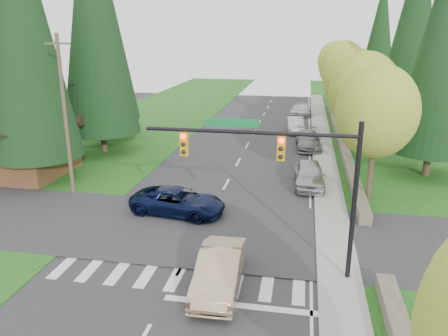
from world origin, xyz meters
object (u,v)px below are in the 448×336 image
(suv_navy, at_px, (178,202))
(parked_car_e, at_px, (303,110))
(parked_car_b, at_px, (308,140))
(parked_car_a, at_px, (309,175))
(sedan_champagne, at_px, (219,270))
(parked_car_d, at_px, (297,110))
(parked_car_c, at_px, (295,125))

(suv_navy, xyz_separation_m, parked_car_e, (6.67, 33.05, -0.10))
(parked_car_b, xyz_separation_m, parked_car_e, (-0.69, 16.57, -0.11))
(parked_car_e, bearing_deg, parked_car_b, -87.11)
(parked_car_a, bearing_deg, parked_car_b, 87.96)
(parked_car_a, bearing_deg, sedan_champagne, -107.46)
(sedan_champagne, relative_size, parked_car_d, 1.25)
(suv_navy, xyz_separation_m, parked_car_b, (7.36, 16.47, 0.01))
(sedan_champagne, xyz_separation_m, parked_car_c, (2.21, 30.11, -0.04))
(parked_car_c, bearing_deg, parked_car_b, -84.60)
(sedan_champagne, xyz_separation_m, parked_car_e, (2.88, 40.13, -0.15))
(suv_navy, bearing_deg, parked_car_b, -16.30)
(parked_car_d, bearing_deg, suv_navy, -94.88)
(parked_car_a, bearing_deg, parked_car_e, 89.29)
(suv_navy, xyz_separation_m, parked_car_c, (6.00, 23.03, 0.01))
(sedan_champagne, height_order, parked_car_e, sedan_champagne)
(parked_car_a, distance_m, parked_car_b, 10.27)
(parked_car_a, height_order, parked_car_b, parked_car_a)
(sedan_champagne, bearing_deg, parked_car_e, 83.95)
(parked_car_b, bearing_deg, parked_car_e, 88.49)
(parked_car_b, relative_size, parked_car_e, 1.17)
(parked_car_b, bearing_deg, parked_car_c, 97.81)
(suv_navy, height_order, parked_car_b, parked_car_b)
(parked_car_c, height_order, parked_car_d, parked_car_c)
(sedan_champagne, xyz_separation_m, parked_car_a, (3.61, 13.29, 0.02))
(suv_navy, bearing_deg, parked_car_a, -42.26)
(sedan_champagne, distance_m, parked_car_e, 40.24)
(parked_car_a, xyz_separation_m, parked_car_b, (-0.04, 10.27, -0.06))
(parked_car_a, xyz_separation_m, parked_car_e, (-0.73, 26.84, -0.17))
(parked_car_c, height_order, parked_car_e, parked_car_c)
(parked_car_a, relative_size, parked_car_d, 1.24)
(parked_car_a, distance_m, parked_car_c, 16.88)
(sedan_champagne, xyz_separation_m, parked_car_d, (2.21, 40.00, -0.14))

